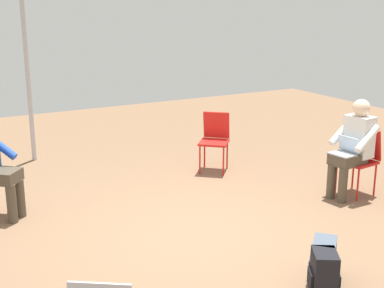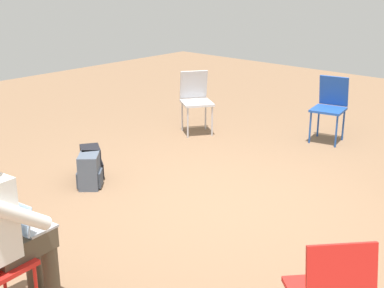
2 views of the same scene
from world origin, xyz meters
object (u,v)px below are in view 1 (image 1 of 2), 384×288
chair_south (361,156)px  backpack_near_laptop_user (324,261)px  chair_southeast (215,137)px  backpack_by_empty_chair (324,274)px  person_with_laptop (354,143)px

chair_south → backpack_near_laptop_user: chair_south is taller
chair_south → chair_southeast: bearing=26.3°
chair_south → backpack_by_empty_chair: bearing=121.5°
chair_southeast → person_with_laptop: bearing=160.0°
chair_southeast → chair_south: bearing=164.3°
chair_southeast → person_with_laptop: person_with_laptop is taller
chair_southeast → backpack_near_laptop_user: 3.26m
person_with_laptop → backpack_near_laptop_user: person_with_laptop is taller
chair_south → person_with_laptop: person_with_laptop is taller
person_with_laptop → backpack_near_laptop_user: 2.28m
chair_southeast → person_with_laptop: size_ratio=0.69×
person_with_laptop → chair_southeast: bearing=21.9°
person_with_laptop → backpack_near_laptop_user: size_ratio=3.44×
person_with_laptop → backpack_by_empty_chair: size_ratio=3.44×
backpack_by_empty_chair → chair_south: bearing=-51.9°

